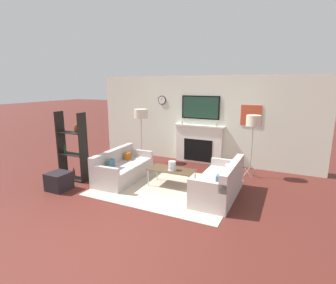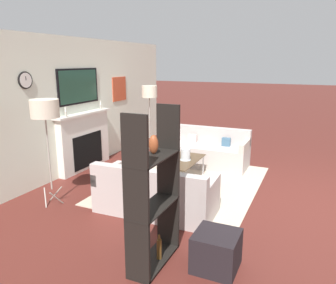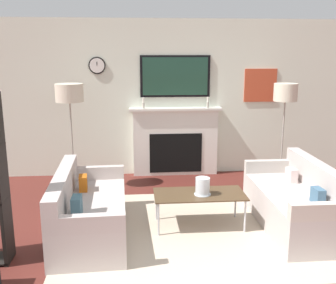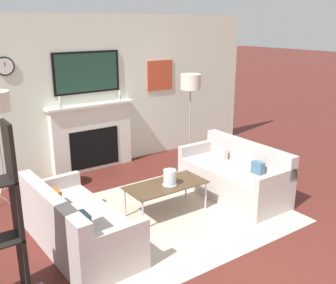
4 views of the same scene
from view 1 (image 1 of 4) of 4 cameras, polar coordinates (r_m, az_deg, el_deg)
name	(u,v)px [view 1 (image 1 of 4)]	position (r m, az deg, el deg)	size (l,w,h in m)	color
ground_plane	(111,232)	(4.77, -12.31, -18.55)	(60.00, 60.00, 0.00)	#52201A
fireplace_wall	(200,124)	(8.26, 7.07, 3.97)	(7.13, 0.28, 2.70)	silver
area_rug	(167,187)	(6.43, -0.22, -9.76)	(3.18, 2.54, 0.01)	#BAA892
couch_left	(123,169)	(6.95, -9.86, -5.81)	(0.87, 1.81, 0.77)	#B7ABA6
couch_right	(220,184)	(5.91, 11.17, -9.00)	(0.78, 1.74, 0.81)	#B7ABA6
coffee_table	(172,170)	(6.34, 0.79, -6.20)	(1.12, 0.54, 0.44)	#4C3823
hurricane_candle	(172,166)	(6.25, 0.90, -5.27)	(0.20, 0.20, 0.22)	silver
floor_lamp_left	(141,114)	(8.24, -5.90, 6.04)	(0.42, 0.42, 1.69)	#9E998E
floor_lamp_right	(254,122)	(7.10, 18.12, 4.25)	(0.37, 0.37, 1.67)	#9E998E
shelf_unit	(72,148)	(7.11, -20.10, -1.25)	(0.80, 0.28, 1.76)	black
ottoman	(59,181)	(6.73, -22.66, -7.87)	(0.48, 0.48, 0.42)	black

